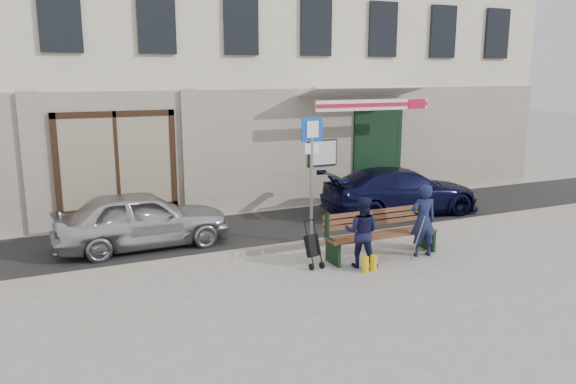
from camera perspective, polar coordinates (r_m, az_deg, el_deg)
ground at (r=10.67m, az=4.82°, el=-7.84°), size 80.00×80.00×0.00m
asphalt_lane at (r=13.32m, az=-1.72°, el=-3.71°), size 60.00×3.20×0.01m
curb at (r=11.91m, az=1.28°, el=-5.36°), size 60.00×0.18×0.12m
building at (r=17.94m, az=-8.74°, el=16.23°), size 20.00×8.27×10.00m
car_silver at (r=12.16m, az=-14.60°, el=-2.67°), size 3.63×1.53×1.23m
car_navy at (r=14.86m, az=11.38°, el=0.10°), size 4.33×2.10×1.21m
parking_sign at (r=11.82m, az=2.43°, el=3.31°), size 0.50×0.09×2.72m
bench at (r=11.38m, az=9.31°, el=-4.26°), size 2.40×1.17×0.98m
man at (r=11.51m, az=13.56°, el=-2.82°), size 0.59×0.45×1.47m
woman at (r=10.68m, az=7.51°, el=-4.05°), size 0.84×0.82×1.36m
stroller at (r=10.67m, az=2.52°, el=-5.57°), size 0.32×0.41×0.90m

